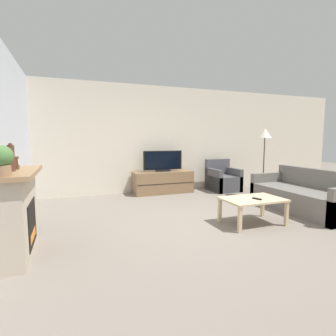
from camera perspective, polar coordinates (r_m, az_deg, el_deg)
The scene contains 14 objects.
ground_plane at distance 4.41m, azimuth 7.92°, elevation -11.73°, with size 24.00×24.00×0.00m, color slate.
wall_back at distance 6.79m, azimuth -3.39°, elevation 6.25°, with size 12.00×0.06×2.70m.
fireplace at distance 3.57m, azimuth -30.38°, elevation -8.34°, with size 0.47×1.22×1.00m.
mantel_vase_left at distance 3.11m, azimuth -31.86°, elevation 1.31°, with size 0.09×0.09×0.29m.
mantel_vase_centre_left at distance 3.38m, azimuth -30.98°, elevation 1.93°, with size 0.07×0.07×0.32m.
mantel_clock at distance 3.59m, azimuth -30.30°, elevation 0.95°, with size 0.08×0.11×0.15m.
potted_plant at distance 2.96m, azimuth -32.45°, elevation 1.59°, with size 0.21×0.21×0.30m.
tv_stand at distance 6.61m, azimuth -1.11°, elevation -3.09°, with size 1.49×0.53×0.55m.
tv at distance 6.55m, azimuth -1.12°, elevation 1.34°, with size 1.01×0.18×0.51m.
armchair at distance 7.09m, azimuth 11.80°, elevation -2.60°, with size 0.70×0.76×0.82m.
coffee_table at distance 4.43m, azimuth 17.95°, elevation -6.96°, with size 0.95×0.62×0.42m.
remote at distance 4.36m, azimuth 18.80°, elevation -6.35°, with size 0.08×0.16×0.02m.
couch at distance 5.64m, azimuth 27.57°, elevation -5.57°, with size 0.93×1.91×0.78m.
floor_lamp at distance 6.44m, azimuth 20.31°, elevation 6.06°, with size 0.31×0.31×1.60m.
Camera 1 is at (-2.02, -3.67, 1.37)m, focal length 28.00 mm.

